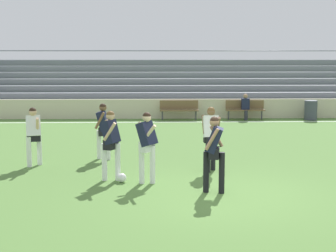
% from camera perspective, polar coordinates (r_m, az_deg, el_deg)
% --- Properties ---
extents(ground_plane, '(160.00, 160.00, 0.00)m').
position_cam_1_polar(ground_plane, '(11.02, 6.23, -7.83)').
color(ground_plane, '#517A38').
extents(field_line_sideline, '(44.00, 0.12, 0.01)m').
position_cam_1_polar(field_line_sideline, '(22.47, 2.16, 0.46)').
color(field_line_sideline, white).
rests_on(field_line_sideline, ground).
extents(sideline_wall, '(48.00, 0.16, 0.93)m').
position_cam_1_polar(sideline_wall, '(23.72, 1.96, 1.99)').
color(sideline_wall, beige).
rests_on(sideline_wall, ground).
extents(bleacher_stand, '(26.06, 4.78, 3.26)m').
position_cam_1_polar(bleacher_stand, '(27.25, 5.62, 4.80)').
color(bleacher_stand, '#9EA3AD').
rests_on(bleacher_stand, ground).
extents(bench_near_wall_gap, '(1.80, 0.40, 0.90)m').
position_cam_1_polar(bench_near_wall_gap, '(23.59, 8.80, 2.06)').
color(bench_near_wall_gap, brown).
rests_on(bench_near_wall_gap, ground).
extents(bench_far_right, '(1.80, 0.40, 0.90)m').
position_cam_1_polar(bench_far_right, '(23.23, 1.27, 2.06)').
color(bench_far_right, brown).
rests_on(bench_far_right, ground).
extents(trash_bin, '(0.59, 0.59, 0.91)m').
position_cam_1_polar(trash_bin, '(24.11, 16.02, 1.75)').
color(trash_bin, '#3D424C').
rests_on(trash_bin, ground).
extents(spectator_seated, '(0.36, 0.42, 1.21)m').
position_cam_1_polar(spectator_seated, '(23.46, 8.86, 2.41)').
color(spectator_seated, '#2D2D38').
rests_on(spectator_seated, ground).
extents(player_dark_wide_left, '(0.50, 0.65, 1.70)m').
position_cam_1_polar(player_dark_wide_left, '(12.04, -6.57, -1.50)').
color(player_dark_wide_left, white).
rests_on(player_dark_wide_left, ground).
extents(player_dark_overlapping, '(0.55, 0.68, 1.70)m').
position_cam_1_polar(player_dark_overlapping, '(11.69, -2.43, -1.75)').
color(player_dark_overlapping, white).
rests_on(player_dark_overlapping, ground).
extents(player_white_dropping_back, '(0.44, 0.57, 1.69)m').
position_cam_1_polar(player_white_dropping_back, '(12.94, 4.92, -0.82)').
color(player_white_dropping_back, black).
rests_on(player_white_dropping_back, ground).
extents(player_white_on_ball, '(0.46, 0.68, 1.61)m').
position_cam_1_polar(player_white_on_ball, '(14.03, -15.14, -0.61)').
color(player_white_on_ball, white).
rests_on(player_white_on_ball, ground).
extents(player_dark_challenging, '(0.47, 0.48, 1.64)m').
position_cam_1_polar(player_dark_challenging, '(14.51, -7.42, -0.04)').
color(player_dark_challenging, white).
rests_on(player_dark_challenging, ground).
extents(player_dark_wide_right, '(0.47, 0.53, 1.70)m').
position_cam_1_polar(player_dark_wide_right, '(10.94, 5.30, -2.46)').
color(player_dark_wide_right, black).
rests_on(player_dark_wide_right, ground).
extents(soccer_ball, '(0.22, 0.22, 0.22)m').
position_cam_1_polar(soccer_ball, '(12.00, -5.30, -5.93)').
color(soccer_ball, white).
rests_on(soccer_ball, ground).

